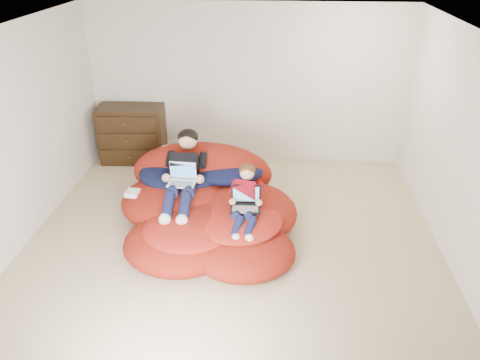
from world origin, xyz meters
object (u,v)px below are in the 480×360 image
at_px(dresser, 133,134).
at_px(older_boy, 184,170).
at_px(beanbag_pile, 205,206).
at_px(younger_boy, 246,197).
at_px(laptop_white, 182,178).
at_px(laptop_black, 246,202).

xyz_separation_m(dresser, older_boy, (1.18, -1.67, 0.22)).
distance_m(beanbag_pile, younger_boy, 0.72).
height_order(dresser, older_boy, older_boy).
bearing_deg(beanbag_pile, dresser, 128.57).
relative_size(younger_boy, laptop_white, 2.48).
bearing_deg(beanbag_pile, older_boy, 149.49).
height_order(older_boy, laptop_white, older_boy).
relative_size(dresser, older_boy, 0.81).
xyz_separation_m(older_boy, laptop_white, (0.00, -0.13, -0.04)).
bearing_deg(laptop_white, younger_boy, -23.34).
distance_m(older_boy, younger_boy, 0.96).
distance_m(laptop_white, laptop_black, 0.92).
relative_size(older_boy, laptop_white, 3.74).
bearing_deg(beanbag_pile, laptop_black, -33.78).
relative_size(beanbag_pile, younger_boy, 2.74).
bearing_deg(beanbag_pile, laptop_white, 173.28).
height_order(beanbag_pile, laptop_white, same).
relative_size(younger_boy, laptop_black, 2.43).
relative_size(dresser, beanbag_pile, 0.44).
xyz_separation_m(dresser, younger_boy, (2.00, -2.16, 0.14)).
distance_m(beanbag_pile, laptop_white, 0.48).
height_order(older_boy, younger_boy, older_boy).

